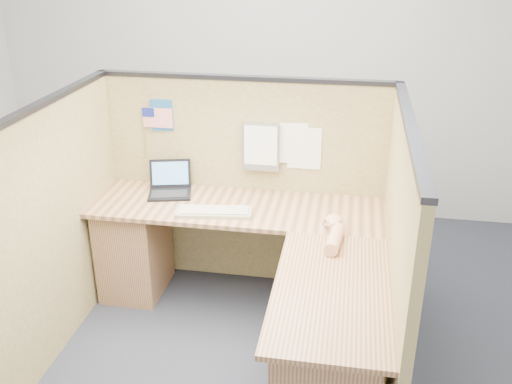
% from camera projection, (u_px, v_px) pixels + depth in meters
% --- Properties ---
extents(floor, '(5.00, 5.00, 0.00)m').
position_uv_depth(floor, '(216.00, 360.00, 3.48)').
color(floor, '#1F232C').
rests_on(floor, ground).
extents(wall_back, '(5.00, 0.00, 5.00)m').
position_uv_depth(wall_back, '(272.00, 59.00, 4.94)').
color(wall_back, '#AEB0B3').
rests_on(wall_back, floor).
extents(cubicle_partitions, '(2.06, 1.83, 1.53)m').
position_uv_depth(cubicle_partitions, '(229.00, 217.00, 3.55)').
color(cubicle_partitions, olive).
rests_on(cubicle_partitions, floor).
extents(l_desk, '(1.95, 1.75, 0.73)m').
position_uv_depth(l_desk, '(254.00, 283.00, 3.55)').
color(l_desk, brown).
rests_on(l_desk, floor).
extents(laptop, '(0.33, 0.34, 0.21)m').
position_uv_depth(laptop, '(172.00, 185.00, 3.98)').
color(laptop, black).
rests_on(laptop, l_desk).
extents(keyboard, '(0.51, 0.23, 0.03)m').
position_uv_depth(keyboard, '(214.00, 212.00, 3.67)').
color(keyboard, gray).
rests_on(keyboard, l_desk).
extents(mouse, '(0.13, 0.08, 0.05)m').
position_uv_depth(mouse, '(334.00, 224.00, 3.50)').
color(mouse, silver).
rests_on(mouse, l_desk).
extents(hand_forearm, '(0.12, 0.43, 0.09)m').
position_uv_depth(hand_forearm, '(334.00, 233.00, 3.35)').
color(hand_forearm, tan).
rests_on(hand_forearm, l_desk).
extents(blue_poster, '(0.17, 0.02, 0.22)m').
position_uv_depth(blue_poster, '(162.00, 115.00, 3.94)').
color(blue_poster, '#1D5487').
rests_on(blue_poster, cubicle_partitions).
extents(american_flag, '(0.22, 0.01, 0.37)m').
position_uv_depth(american_flag, '(154.00, 120.00, 3.95)').
color(american_flag, olive).
rests_on(american_flag, cubicle_partitions).
extents(file_holder, '(0.26, 0.05, 0.33)m').
position_uv_depth(file_holder, '(261.00, 147.00, 3.88)').
color(file_holder, slate).
rests_on(file_holder, cubicle_partitions).
extents(paper_left, '(0.23, 0.01, 0.29)m').
position_uv_depth(paper_left, '(304.00, 148.00, 3.86)').
color(paper_left, white).
rests_on(paper_left, cubicle_partitions).
extents(paper_right, '(0.22, 0.03, 0.28)m').
position_uv_depth(paper_right, '(296.00, 143.00, 3.85)').
color(paper_right, white).
rests_on(paper_right, cubicle_partitions).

